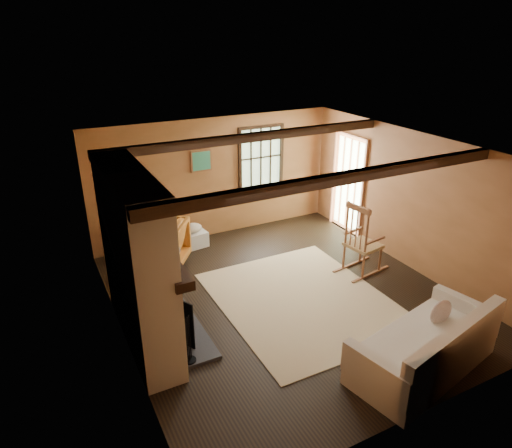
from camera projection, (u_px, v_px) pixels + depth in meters
ground at (285, 297)px, 7.29m from camera, size 5.50×5.50×0.00m
room_envelope at (291, 194)px, 6.94m from camera, size 5.02×5.52×2.44m
fireplace at (139, 268)px, 5.91m from camera, size 1.02×2.30×2.40m
rug at (302, 300)px, 7.21m from camera, size 2.50×3.00×0.01m
rocking_chair at (362, 243)px, 7.84m from camera, size 1.00×0.63×1.29m
sofa at (428, 350)px, 5.65m from camera, size 2.20×1.31×0.83m
firewood_pile at (131, 249)px, 8.59m from camera, size 0.63×0.11×0.23m
laundry_basket at (193, 239)px, 8.90m from camera, size 0.54×0.44×0.30m
basket_pillow at (193, 228)px, 8.81m from camera, size 0.44×0.41×0.18m
armchair at (159, 245)px, 8.07m from camera, size 1.27×1.27×0.84m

